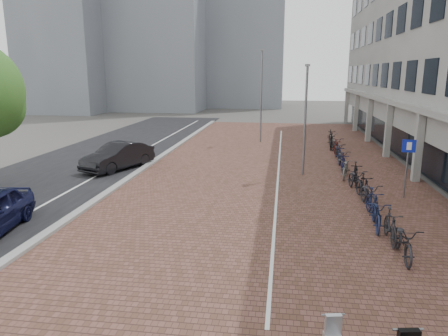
% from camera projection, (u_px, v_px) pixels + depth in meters
% --- Properties ---
extents(ground, '(140.00, 140.00, 0.00)m').
position_uv_depth(ground, '(193.00, 260.00, 11.63)').
color(ground, '#474442').
rests_on(ground, ground).
extents(plaza_brick, '(14.50, 42.00, 0.04)m').
position_uv_depth(plaza_brick, '(275.00, 168.00, 22.92)').
color(plaza_brick, brown).
rests_on(plaza_brick, ground).
extents(street_asphalt, '(8.00, 50.00, 0.03)m').
position_uv_depth(street_asphalt, '(89.00, 162.00, 24.46)').
color(street_asphalt, black).
rests_on(street_asphalt, ground).
extents(curb, '(0.35, 42.00, 0.14)m').
position_uv_depth(curb, '(152.00, 163.00, 23.90)').
color(curb, gray).
rests_on(curb, ground).
extents(lane_line, '(0.12, 44.00, 0.00)m').
position_uv_depth(lane_line, '(121.00, 163.00, 24.18)').
color(lane_line, white).
rests_on(lane_line, street_asphalt).
extents(parking_line, '(0.10, 30.00, 0.00)m').
position_uv_depth(parking_line, '(279.00, 167.00, 22.88)').
color(parking_line, white).
rests_on(parking_line, plaza_brick).
extents(bg_towers, '(33.00, 23.00, 32.00)m').
position_uv_depth(bg_towers, '(167.00, 8.00, 57.67)').
color(bg_towers, gray).
rests_on(bg_towers, ground).
extents(car_dark, '(3.06, 4.62, 1.44)m').
position_uv_depth(car_dark, '(118.00, 156.00, 22.50)').
color(car_dark, black).
rests_on(car_dark, ground).
extents(parking_sign, '(0.52, 0.12, 2.50)m').
position_uv_depth(parking_sign, '(408.00, 159.00, 16.97)').
color(parking_sign, slate).
rests_on(parking_sign, ground).
extents(lamp_near, '(0.12, 0.12, 5.52)m').
position_uv_depth(lamp_near, '(305.00, 122.00, 20.63)').
color(lamp_near, slate).
rests_on(lamp_near, ground).
extents(lamp_far, '(0.12, 0.12, 6.79)m').
position_uv_depth(lamp_far, '(261.00, 97.00, 30.69)').
color(lamp_far, slate).
rests_on(lamp_far, ground).
extents(bike_row, '(1.34, 21.43, 1.05)m').
position_uv_depth(bike_row, '(348.00, 166.00, 20.98)').
color(bike_row, black).
rests_on(bike_row, ground).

